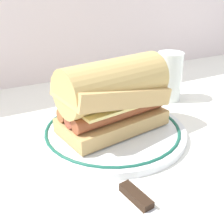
# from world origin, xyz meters

# --- Properties ---
(ground_plane) EXTENTS (1.50, 1.50, 0.00)m
(ground_plane) POSITION_xyz_m (0.00, 0.00, 0.00)
(ground_plane) COLOR white
(plate) EXTENTS (0.27, 0.27, 0.01)m
(plate) POSITION_xyz_m (0.01, 0.00, 0.01)
(plate) COLOR white
(plate) RESTS_ON ground_plane
(sausage_sandwich) EXTENTS (0.20, 0.13, 0.13)m
(sausage_sandwich) POSITION_xyz_m (0.01, 0.00, 0.08)
(sausage_sandwich) COLOR tan
(sausage_sandwich) RESTS_ON plate
(drinking_glass) EXTENTS (0.06, 0.06, 0.11)m
(drinking_glass) POSITION_xyz_m (0.21, 0.09, 0.05)
(drinking_glass) COLOR silver
(drinking_glass) RESTS_ON ground_plane
(butter_knife) EXTENTS (0.04, 0.15, 0.01)m
(butter_knife) POSITION_xyz_m (-0.03, -0.20, 0.00)
(butter_knife) COLOR silver
(butter_knife) RESTS_ON ground_plane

